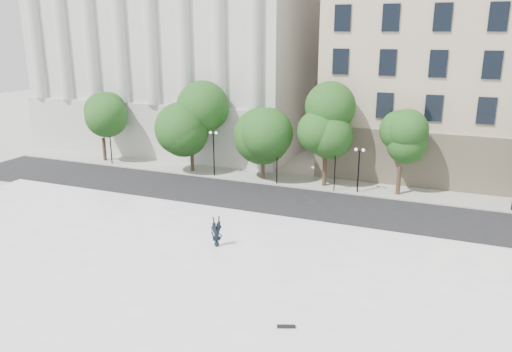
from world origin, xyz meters
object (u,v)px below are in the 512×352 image
(person_lying, at_px, (217,242))
(traffic_light_east, at_px, (336,150))
(skateboard, at_px, (286,326))
(traffic_light_west, at_px, (277,146))

(person_lying, bearing_deg, traffic_light_east, 36.65)
(person_lying, height_order, skateboard, person_lying)
(person_lying, relative_size, skateboard, 2.29)
(traffic_light_west, xyz_separation_m, traffic_light_east, (5.20, 0.00, 0.02))
(traffic_light_east, bearing_deg, traffic_light_west, 180.00)
(traffic_light_east, bearing_deg, skateboard, -82.28)
(person_lying, distance_m, skateboard, 9.60)
(traffic_light_west, height_order, person_lying, traffic_light_west)
(traffic_light_east, relative_size, person_lying, 2.18)
(traffic_light_east, height_order, skateboard, traffic_light_east)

